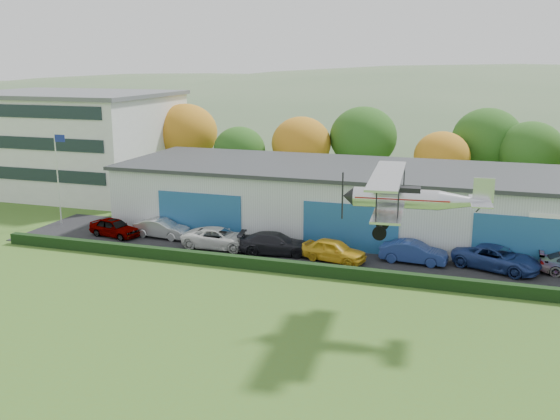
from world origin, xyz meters
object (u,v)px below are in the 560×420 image
(car_2, at_px, (219,238))
(flagpole, at_px, (58,169))
(car_6, at_px, (497,258))
(car_4, at_px, (334,250))
(hangar, at_px, (366,200))
(car_1, at_px, (162,228))
(car_5, at_px, (414,252))
(car_0, at_px, (114,227))
(office_block, at_px, (71,141))
(car_3, at_px, (276,243))
(biplane, at_px, (409,197))

(car_2, bearing_deg, flagpole, 79.95)
(flagpole, relative_size, car_6, 1.41)
(car_4, distance_m, car_6, 10.87)
(hangar, distance_m, car_1, 16.49)
(car_1, bearing_deg, car_4, -91.99)
(hangar, height_order, car_2, hangar)
(car_5, bearing_deg, flagpole, 91.51)
(flagpole, distance_m, car_0, 7.74)
(office_block, height_order, car_6, office_block)
(car_1, xyz_separation_m, car_5, (19.56, -0.23, 0.01))
(car_0, height_order, car_1, car_1)
(hangar, distance_m, car_2, 12.61)
(car_2, height_order, car_6, car_6)
(car_3, distance_m, car_5, 9.75)
(flagpole, bearing_deg, car_2, -8.19)
(hangar, distance_m, office_block, 33.84)
(hangar, distance_m, car_4, 8.79)
(office_block, relative_size, car_2, 3.79)
(car_2, bearing_deg, office_block, 55.31)
(car_2, distance_m, car_5, 14.17)
(car_0, xyz_separation_m, car_2, (9.15, -0.31, 0.03))
(car_2, distance_m, car_4, 8.84)
(office_block, bearing_deg, car_6, -17.95)
(car_2, bearing_deg, car_1, 75.41)
(flagpole, bearing_deg, car_3, -6.49)
(office_block, xyz_separation_m, car_5, (37.75, -14.23, -4.41))
(car_4, bearing_deg, car_2, 100.26)
(car_2, bearing_deg, car_6, -88.23)
(office_block, xyz_separation_m, car_4, (32.44, -15.60, -4.39))
(car_2, distance_m, car_3, 4.44)
(hangar, relative_size, car_2, 7.48)
(car_0, bearing_deg, office_block, 56.03)
(car_4, bearing_deg, car_6, -68.78)
(car_6, bearing_deg, car_4, 118.98)
(car_6, bearing_deg, office_block, 92.49)
(car_2, bearing_deg, car_4, -94.28)
(car_4, bearing_deg, car_1, 96.28)
(car_0, bearing_deg, car_5, -76.40)
(hangar, height_order, biplane, biplane)
(hangar, xyz_separation_m, flagpole, (-24.88, -5.98, 2.13))
(hangar, distance_m, car_3, 9.79)
(flagpole, height_order, biplane, flagpole)
(car_6, bearing_deg, car_5, 113.01)
(car_3, height_order, car_6, car_6)
(car_5, distance_m, car_6, 5.44)
(car_6, bearing_deg, flagpole, 108.83)
(office_block, height_order, flagpole, office_block)
(car_3, bearing_deg, car_4, -103.72)
(car_4, bearing_deg, car_0, 100.49)
(hangar, height_order, car_6, hangar)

